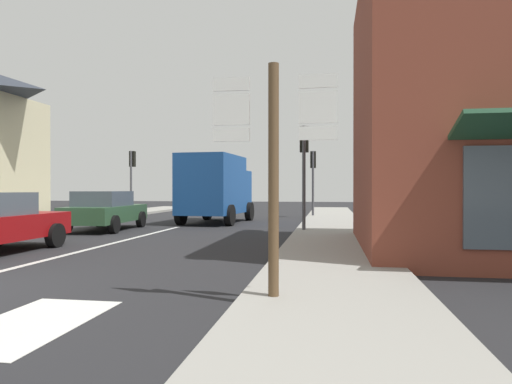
% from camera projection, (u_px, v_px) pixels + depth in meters
% --- Properties ---
extents(ground_plane, '(80.00, 80.00, 0.00)m').
position_uv_depth(ground_plane, '(160.00, 232.00, 16.49)').
color(ground_plane, '#232326').
extents(sidewalk_right, '(2.55, 44.00, 0.14)m').
position_uv_depth(sidewalk_right, '(333.00, 239.00, 13.52)').
color(sidewalk_right, gray).
rests_on(sidewalk_right, ground).
extents(lane_centre_stripe, '(0.16, 12.00, 0.01)m').
position_uv_depth(lane_centre_stripe, '(106.00, 245.00, 12.54)').
color(lane_centre_stripe, silver).
rests_on(lane_centre_stripe, ground).
extents(lane_turn_arrow, '(1.20, 2.20, 0.01)m').
position_uv_depth(lane_turn_arrow, '(30.00, 324.00, 5.20)').
color(lane_turn_arrow, silver).
rests_on(lane_turn_arrow, ground).
extents(sedan_far, '(2.18, 4.31, 1.47)m').
position_uv_depth(sedan_far, '(105.00, 210.00, 17.13)').
color(sedan_far, '#2D5133').
rests_on(sedan_far, ground).
extents(delivery_truck, '(2.77, 5.14, 3.05)m').
position_uv_depth(delivery_truck, '(216.00, 187.00, 20.76)').
color(delivery_truck, '#19478C').
rests_on(delivery_truck, ground).
extents(route_sign_post, '(1.66, 0.14, 3.20)m').
position_uv_depth(route_sign_post, '(274.00, 162.00, 5.98)').
color(route_sign_post, brown).
rests_on(route_sign_post, ground).
extents(traffic_light_far_left, '(0.30, 0.49, 3.75)m').
position_uv_depth(traffic_light_far_left, '(132.00, 168.00, 26.27)').
color(traffic_light_far_left, '#47474C').
rests_on(traffic_light_far_left, ground).
extents(traffic_light_near_right, '(0.30, 0.49, 3.74)m').
position_uv_depth(traffic_light_near_right, '(304.00, 154.00, 15.87)').
color(traffic_light_near_right, '#47474C').
rests_on(traffic_light_near_right, ground).
extents(traffic_light_far_right, '(0.30, 0.49, 3.59)m').
position_uv_depth(traffic_light_far_right, '(313.00, 169.00, 24.52)').
color(traffic_light_far_right, '#47474C').
rests_on(traffic_light_far_right, ground).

